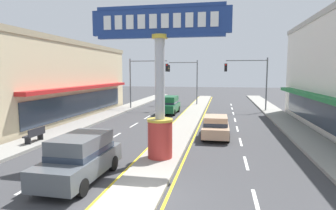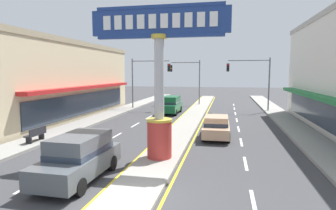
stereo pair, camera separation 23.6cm
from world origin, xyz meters
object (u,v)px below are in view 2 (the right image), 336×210
(suv_near_right_lane, at_px, (79,157))
(suv_far_right_lane, at_px, (171,105))
(street_bench, at_px, (36,134))
(traffic_light_left_side, at_px, (146,75))
(traffic_light_right_side, at_px, (253,75))
(sedan_near_left_lane, at_px, (216,126))
(traffic_light_median_far, at_px, (189,75))
(district_sign, at_px, (159,83))
(storefront_left, at_px, (49,80))

(suv_near_right_lane, relative_size, suv_far_right_lane, 1.00)
(suv_far_right_lane, distance_m, street_bench, 16.01)
(traffic_light_left_side, distance_m, traffic_light_right_side, 12.57)
(traffic_light_right_side, height_order, sedan_near_left_lane, traffic_light_right_side)
(traffic_light_right_side, distance_m, traffic_light_median_far, 9.71)
(suv_near_right_lane, height_order, street_bench, suv_near_right_lane)
(sedan_near_left_lane, distance_m, street_bench, 11.82)
(traffic_light_right_side, xyz_separation_m, suv_near_right_lane, (-8.96, -23.21, -3.26))
(sedan_near_left_lane, bearing_deg, traffic_light_left_side, 123.43)
(suv_near_right_lane, xyz_separation_m, sedan_near_left_lane, (5.38, 8.98, -0.20))
(traffic_light_left_side, xyz_separation_m, traffic_light_right_side, (12.55, 0.65, 0.00))
(district_sign, relative_size, traffic_light_left_side, 1.23)
(storefront_left, bearing_deg, traffic_light_right_side, 21.89)
(suv_far_right_lane, height_order, street_bench, suv_far_right_lane)
(traffic_light_median_far, distance_m, suv_near_right_lane, 28.69)
(district_sign, relative_size, sedan_near_left_lane, 1.77)
(traffic_light_median_far, bearing_deg, traffic_light_left_side, -126.57)
(traffic_light_left_side, height_order, traffic_light_right_side, same)
(street_bench, bearing_deg, traffic_light_right_side, 51.44)
(storefront_left, distance_m, suv_near_right_lane, 19.10)
(district_sign, bearing_deg, traffic_light_right_side, 72.53)
(district_sign, xyz_separation_m, suv_far_right_lane, (-2.69, 16.51, -2.99))
(district_sign, relative_size, suv_far_right_lane, 1.65)
(suv_near_right_lane, distance_m, sedan_near_left_lane, 10.47)
(district_sign, distance_m, sedan_near_left_lane, 7.06)
(traffic_light_left_side, relative_size, street_bench, 3.88)
(district_sign, bearing_deg, traffic_light_median_far, 94.25)
(district_sign, relative_size, traffic_light_median_far, 1.23)
(storefront_left, relative_size, suv_near_right_lane, 4.88)
(suv_near_right_lane, distance_m, street_bench, 7.47)
(suv_near_right_lane, bearing_deg, district_sign, 50.66)
(suv_near_right_lane, bearing_deg, traffic_light_left_side, 99.03)
(traffic_light_left_side, distance_m, street_bench, 18.22)
(traffic_light_right_side, xyz_separation_m, suv_far_right_lane, (-8.96, -3.42, -3.26))
(street_bench, bearing_deg, traffic_light_median_far, 74.64)
(district_sign, xyz_separation_m, traffic_light_left_side, (-6.28, 19.29, 0.28))
(district_sign, relative_size, storefront_left, 0.34)
(traffic_light_right_side, bearing_deg, street_bench, -128.56)
(traffic_light_right_side, relative_size, traffic_light_median_far, 1.00)
(suv_far_right_lane, bearing_deg, sedan_near_left_lane, -63.54)
(traffic_light_right_side, bearing_deg, storefront_left, -158.11)
(traffic_light_right_side, distance_m, suv_near_right_lane, 25.10)
(traffic_light_right_side, bearing_deg, district_sign, -107.47)
(storefront_left, xyz_separation_m, sedan_near_left_lane, (16.91, -6.00, -2.96))
(district_sign, distance_m, suv_near_right_lane, 5.19)
(street_bench, bearing_deg, suv_far_right_lane, 69.19)
(suv_near_right_lane, relative_size, sedan_near_left_lane, 1.07)
(traffic_light_left_side, bearing_deg, district_sign, -71.98)
(traffic_light_median_far, bearing_deg, sedan_near_left_lane, -76.84)
(storefront_left, bearing_deg, sedan_near_left_lane, -19.53)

